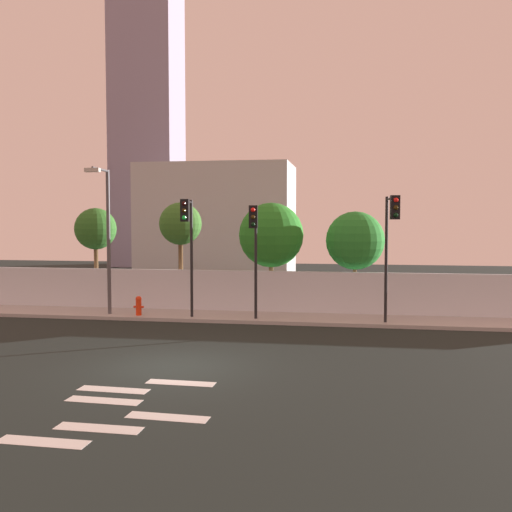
{
  "coord_description": "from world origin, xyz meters",
  "views": [
    {
      "loc": [
        5.01,
        -15.65,
        4.19
      ],
      "look_at": [
        1.36,
        6.5,
        2.8
      ],
      "focal_mm": 40.41,
      "sensor_mm": 36.0,
      "label": 1
    }
  ],
  "objects_px": {
    "traffic_light_left": "(254,237)",
    "traffic_light_right": "(391,231)",
    "fire_hydrant": "(139,305)",
    "roadside_tree_leftmost": "(96,230)",
    "roadside_tree_midright": "(271,235)",
    "roadside_tree_midleft": "(180,225)",
    "roadside_tree_rightmost": "(355,241)",
    "traffic_light_center": "(188,232)",
    "street_lamp_curbside": "(106,228)"
  },
  "relations": [
    {
      "from": "street_lamp_curbside",
      "to": "traffic_light_center",
      "type": "bearing_deg",
      "value": -6.9
    },
    {
      "from": "traffic_light_left",
      "to": "traffic_light_center",
      "type": "relative_size",
      "value": 0.95
    },
    {
      "from": "traffic_light_right",
      "to": "roadside_tree_leftmost",
      "type": "distance_m",
      "value": 14.14
    },
    {
      "from": "traffic_light_center",
      "to": "roadside_tree_midleft",
      "type": "height_order",
      "value": "traffic_light_center"
    },
    {
      "from": "roadside_tree_leftmost",
      "to": "roadside_tree_midright",
      "type": "relative_size",
      "value": 0.96
    },
    {
      "from": "fire_hydrant",
      "to": "roadside_tree_midright",
      "type": "xyz_separation_m",
      "value": [
        5.29,
        2.96,
        2.92
      ]
    },
    {
      "from": "fire_hydrant",
      "to": "roadside_tree_rightmost",
      "type": "relative_size",
      "value": 0.18
    },
    {
      "from": "street_lamp_curbside",
      "to": "roadside_tree_rightmost",
      "type": "bearing_deg",
      "value": 16.1
    },
    {
      "from": "traffic_light_left",
      "to": "roadside_tree_leftmost",
      "type": "relative_size",
      "value": 0.97
    },
    {
      "from": "street_lamp_curbside",
      "to": "roadside_tree_midright",
      "type": "distance_m",
      "value": 7.34
    },
    {
      "from": "roadside_tree_midleft",
      "to": "roadside_tree_midright",
      "type": "xyz_separation_m",
      "value": [
        4.31,
        -0.0,
        -0.48
      ]
    },
    {
      "from": "traffic_light_left",
      "to": "roadside_tree_midright",
      "type": "height_order",
      "value": "roadside_tree_midright"
    },
    {
      "from": "fire_hydrant",
      "to": "roadside_tree_midright",
      "type": "relative_size",
      "value": 0.16
    },
    {
      "from": "traffic_light_center",
      "to": "roadside_tree_midright",
      "type": "relative_size",
      "value": 0.98
    },
    {
      "from": "traffic_light_left",
      "to": "roadside_tree_midright",
      "type": "bearing_deg",
      "value": 86.64
    },
    {
      "from": "roadside_tree_midleft",
      "to": "roadside_tree_rightmost",
      "type": "height_order",
      "value": "roadside_tree_midleft"
    },
    {
      "from": "fire_hydrant",
      "to": "roadside_tree_midleft",
      "type": "bearing_deg",
      "value": 71.74
    },
    {
      "from": "street_lamp_curbside",
      "to": "fire_hydrant",
      "type": "xyz_separation_m",
      "value": [
        1.38,
        0.06,
        -3.26
      ]
    },
    {
      "from": "fire_hydrant",
      "to": "roadside_tree_midright",
      "type": "distance_m",
      "value": 6.73
    },
    {
      "from": "traffic_light_center",
      "to": "traffic_light_right",
      "type": "relative_size",
      "value": 0.98
    },
    {
      "from": "traffic_light_left",
      "to": "roadside_tree_leftmost",
      "type": "height_order",
      "value": "roadside_tree_leftmost"
    },
    {
      "from": "traffic_light_left",
      "to": "roadside_tree_rightmost",
      "type": "relative_size",
      "value": 1.01
    },
    {
      "from": "traffic_light_center",
      "to": "roadside_tree_leftmost",
      "type": "height_order",
      "value": "traffic_light_center"
    },
    {
      "from": "traffic_light_left",
      "to": "roadside_tree_midleft",
      "type": "height_order",
      "value": "roadside_tree_midleft"
    },
    {
      "from": "roadside_tree_midright",
      "to": "roadside_tree_rightmost",
      "type": "bearing_deg",
      "value": 0.0
    },
    {
      "from": "traffic_light_left",
      "to": "traffic_light_right",
      "type": "xyz_separation_m",
      "value": [
        5.32,
        -0.14,
        0.25
      ]
    },
    {
      "from": "street_lamp_curbside",
      "to": "roadside_tree_leftmost",
      "type": "bearing_deg",
      "value": 121.92
    },
    {
      "from": "fire_hydrant",
      "to": "roadside_tree_midright",
      "type": "height_order",
      "value": "roadside_tree_midright"
    },
    {
      "from": "traffic_light_right",
      "to": "fire_hydrant",
      "type": "relative_size",
      "value": 6.05
    },
    {
      "from": "traffic_light_center",
      "to": "roadside_tree_leftmost",
      "type": "bearing_deg",
      "value": 148.24
    },
    {
      "from": "traffic_light_right",
      "to": "street_lamp_curbside",
      "type": "distance_m",
      "value": 11.8
    },
    {
      "from": "traffic_light_right",
      "to": "roadside_tree_rightmost",
      "type": "xyz_separation_m",
      "value": [
        -1.31,
        3.58,
        -0.49
      ]
    },
    {
      "from": "traffic_light_right",
      "to": "roadside_tree_rightmost",
      "type": "height_order",
      "value": "traffic_light_right"
    },
    {
      "from": "traffic_light_center",
      "to": "roadside_tree_rightmost",
      "type": "height_order",
      "value": "traffic_light_center"
    },
    {
      "from": "traffic_light_right",
      "to": "roadside_tree_rightmost",
      "type": "bearing_deg",
      "value": 110.15
    },
    {
      "from": "roadside_tree_midright",
      "to": "roadside_tree_rightmost",
      "type": "xyz_separation_m",
      "value": [
        3.8,
        0.0,
        -0.23
      ]
    },
    {
      "from": "traffic_light_right",
      "to": "street_lamp_curbside",
      "type": "height_order",
      "value": "street_lamp_curbside"
    },
    {
      "from": "fire_hydrant",
      "to": "roadside_tree_midleft",
      "type": "relative_size",
      "value": 0.16
    },
    {
      "from": "fire_hydrant",
      "to": "roadside_tree_leftmost",
      "type": "bearing_deg",
      "value": 137.8
    },
    {
      "from": "traffic_light_left",
      "to": "roadside_tree_midleft",
      "type": "xyz_separation_m",
      "value": [
        -4.11,
        3.44,
        0.47
      ]
    },
    {
      "from": "traffic_light_left",
      "to": "fire_hydrant",
      "type": "relative_size",
      "value": 5.63
    },
    {
      "from": "traffic_light_right",
      "to": "roadside_tree_rightmost",
      "type": "distance_m",
      "value": 3.85
    },
    {
      "from": "traffic_light_left",
      "to": "fire_hydrant",
      "type": "distance_m",
      "value": 5.89
    },
    {
      "from": "traffic_light_center",
      "to": "street_lamp_curbside",
      "type": "height_order",
      "value": "street_lamp_curbside"
    },
    {
      "from": "traffic_light_right",
      "to": "roadside_tree_midleft",
      "type": "height_order",
      "value": "traffic_light_right"
    },
    {
      "from": "traffic_light_left",
      "to": "roadside_tree_rightmost",
      "type": "bearing_deg",
      "value": 40.7
    },
    {
      "from": "street_lamp_curbside",
      "to": "roadside_tree_midright",
      "type": "xyz_separation_m",
      "value": [
        6.68,
        3.02,
        -0.34
      ]
    },
    {
      "from": "roadside_tree_leftmost",
      "to": "roadside_tree_rightmost",
      "type": "xyz_separation_m",
      "value": [
        12.36,
        0.0,
        -0.47
      ]
    },
    {
      "from": "traffic_light_left",
      "to": "roadside_tree_midright",
      "type": "xyz_separation_m",
      "value": [
        0.2,
        3.44,
        -0.01
      ]
    },
    {
      "from": "traffic_light_right",
      "to": "roadside_tree_midright",
      "type": "height_order",
      "value": "traffic_light_right"
    }
  ]
}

